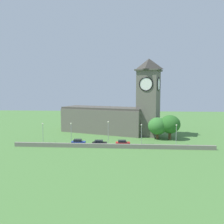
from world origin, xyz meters
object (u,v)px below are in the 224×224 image
at_px(tree_riverside_east, 158,126).
at_px(streetlamp_west_end, 43,129).
at_px(car_black, 99,143).
at_px(streetlamp_east_mid, 141,131).
at_px(car_red, 123,143).
at_px(streetlamp_west_mid, 71,130).
at_px(car_blue, 78,142).
at_px(church, 116,114).
at_px(streetlamp_east_end, 176,131).
at_px(streetlamp_central, 108,129).
at_px(tree_riverside_west, 170,124).

bearing_deg(tree_riverside_east, streetlamp_west_end, -167.38).
height_order(car_black, streetlamp_east_mid, streetlamp_east_mid).
distance_m(car_red, streetlamp_west_mid, 16.52).
bearing_deg(streetlamp_west_mid, car_blue, -39.80).
bearing_deg(streetlamp_west_end, church, 39.79).
xyz_separation_m(church, streetlamp_west_mid, (-12.68, -18.82, -3.19)).
distance_m(church, car_blue, 24.24).
relative_size(streetlamp_east_end, tree_riverside_east, 0.86).
xyz_separation_m(car_red, streetlamp_east_end, (15.99, 1.71, 3.45)).
relative_size(car_red, streetlamp_west_end, 0.70).
xyz_separation_m(streetlamp_central, streetlamp_east_end, (20.50, -0.44, -0.39)).
bearing_deg(car_blue, streetlamp_west_mid, 140.20).
xyz_separation_m(streetlamp_central, tree_riverside_west, (20.09, 8.27, 0.40)).
bearing_deg(streetlamp_east_mid, streetlamp_east_end, -4.45).
distance_m(car_black, car_red, 6.94).
relative_size(streetlamp_west_end, tree_riverside_west, 0.76).
xyz_separation_m(church, car_blue, (-9.95, -21.10, -6.61)).
bearing_deg(car_blue, streetlamp_east_end, 4.23).
xyz_separation_m(car_blue, streetlamp_west_mid, (-2.73, 2.28, 3.41)).
bearing_deg(streetlamp_east_end, streetlamp_central, 178.78).
bearing_deg(car_black, streetlamp_west_end, 171.34).
bearing_deg(car_blue, tree_riverside_east, 24.10).
distance_m(streetlamp_west_end, streetlamp_east_mid, 30.93).
relative_size(streetlamp_central, streetlamp_east_end, 1.11).
distance_m(church, streetlamp_west_end, 28.69).
bearing_deg(tree_riverside_west, streetlamp_west_mid, -164.79).
xyz_separation_m(streetlamp_west_mid, streetlamp_central, (11.53, 0.33, 0.33)).
bearing_deg(tree_riverside_west, car_blue, -159.36).
relative_size(car_red, tree_riverside_east, 0.59).
relative_size(car_blue, streetlamp_west_mid, 0.66).
bearing_deg(streetlamp_west_end, tree_riverside_west, 11.11).
height_order(car_black, streetlamp_west_mid, streetlamp_west_mid).
height_order(streetlamp_west_mid, tree_riverside_east, tree_riverside_east).
distance_m(car_red, streetlamp_west_end, 25.59).
distance_m(streetlamp_west_end, streetlamp_east_end, 41.25).
height_order(streetlamp_central, tree_riverside_west, tree_riverside_west).
height_order(car_blue, streetlamp_east_mid, streetlamp_east_mid).
xyz_separation_m(church, tree_riverside_east, (14.85, -10.01, -3.14)).
relative_size(streetlamp_west_mid, streetlamp_east_mid, 1.04).
bearing_deg(streetlamp_west_mid, streetlamp_east_end, -0.20).
relative_size(church, streetlamp_east_mid, 6.34).
bearing_deg(tree_riverside_east, streetlamp_east_end, -63.22).
relative_size(streetlamp_west_mid, tree_riverside_east, 0.88).
distance_m(car_black, streetlamp_east_mid, 13.35).
relative_size(car_blue, streetlamp_east_end, 0.67).
xyz_separation_m(streetlamp_west_mid, streetlamp_east_end, (32.03, -0.11, -0.06)).
xyz_separation_m(car_blue, car_black, (6.38, 0.07, -0.09)).
relative_size(streetlamp_east_end, tree_riverside_west, 0.77).
bearing_deg(tree_riverside_east, streetlamp_east_mid, -125.63).
xyz_separation_m(car_red, streetlamp_west_mid, (-16.04, 1.82, 3.50)).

